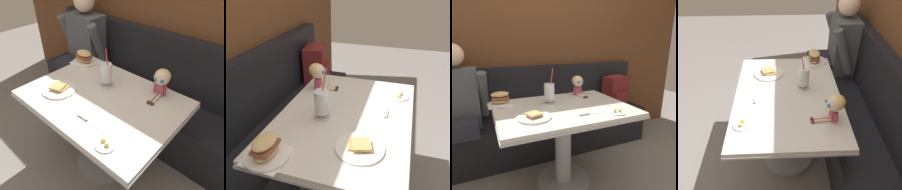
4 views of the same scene
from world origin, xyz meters
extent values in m
plane|color=gray|center=(0.00, 0.00, 0.00)|extent=(8.00, 8.00, 0.00)
cube|color=black|center=(0.00, 0.77, 0.23)|extent=(2.60, 0.48, 0.45)
cube|color=black|center=(0.00, 0.96, 0.73)|extent=(2.60, 0.10, 0.55)
cube|color=silver|center=(0.00, 0.18, 0.72)|extent=(1.10, 0.80, 0.03)
cube|color=#B7BABF|center=(0.00, 0.18, 0.70)|extent=(1.11, 0.81, 0.02)
cylinder|color=#A5A8AD|center=(0.00, 0.18, 0.37)|extent=(0.14, 0.14, 0.65)
cylinder|color=gray|center=(0.00, 0.18, 0.02)|extent=(0.48, 0.48, 0.04)
cylinder|color=white|center=(-0.29, 0.03, 0.75)|extent=(0.25, 0.25, 0.01)
cube|color=tan|center=(-0.29, 0.04, 0.76)|extent=(0.11, 0.11, 0.01)
cube|color=tan|center=(-0.29, 0.02, 0.78)|extent=(0.12, 0.12, 0.01)
cylinder|color=silver|center=(-0.08, 0.30, 0.74)|extent=(0.10, 0.10, 0.01)
cylinder|color=silver|center=(-0.08, 0.30, 0.77)|extent=(0.03, 0.03, 0.03)
cylinder|color=silver|center=(-0.08, 0.30, 0.85)|extent=(0.09, 0.09, 0.14)
cylinder|color=pink|center=(-0.08, 0.30, 0.84)|extent=(0.08, 0.08, 0.12)
cylinder|color=#DB383D|center=(-0.06, 0.30, 0.95)|extent=(0.02, 0.05, 0.22)
cube|color=white|center=(-0.48, 0.44, 0.74)|extent=(0.21, 0.21, 0.00)
cylinder|color=white|center=(-0.48, 0.44, 0.75)|extent=(0.22, 0.22, 0.01)
ellipsoid|color=tan|center=(-0.48, 0.44, 0.77)|extent=(0.15, 0.10, 0.04)
cube|color=#995138|center=(-0.48, 0.44, 0.80)|extent=(0.14, 0.09, 0.02)
ellipsoid|color=tan|center=(-0.48, 0.44, 0.83)|extent=(0.15, 0.10, 0.04)
cylinder|color=white|center=(0.32, -0.13, 0.74)|extent=(0.12, 0.12, 0.01)
sphere|color=#F4E07A|center=(0.30, -0.12, 0.76)|extent=(0.03, 0.03, 0.03)
sphere|color=#F4E07A|center=(0.34, -0.13, 0.76)|extent=(0.03, 0.03, 0.03)
cube|color=silver|center=(0.19, -0.06, 0.74)|extent=(0.14, 0.02, 0.00)
cube|color=#B2B5BA|center=(0.07, -0.06, 0.75)|extent=(0.09, 0.02, 0.01)
cube|color=#B74C6B|center=(0.29, 0.47, 0.78)|extent=(0.07, 0.05, 0.08)
sphere|color=beige|center=(0.29, 0.47, 0.88)|extent=(0.11, 0.11, 0.11)
ellipsoid|color=#D8B766|center=(0.29, 0.49, 0.89)|extent=(0.12, 0.12, 0.10)
sphere|color=#2D6BB2|center=(0.27, 0.42, 0.88)|extent=(0.03, 0.03, 0.03)
sphere|color=#2D6BB2|center=(0.31, 0.43, 0.88)|extent=(0.03, 0.03, 0.03)
cylinder|color=beige|center=(0.28, 0.39, 0.75)|extent=(0.03, 0.12, 0.02)
cylinder|color=beige|center=(0.31, 0.40, 0.75)|extent=(0.03, 0.12, 0.02)
sphere|color=#4C2819|center=(0.29, 0.33, 0.75)|extent=(0.03, 0.03, 0.03)
sphere|color=#4C2819|center=(0.32, 0.34, 0.75)|extent=(0.03, 0.03, 0.03)
cylinder|color=#B74C6B|center=(0.25, 0.47, 0.79)|extent=(0.02, 0.02, 0.07)
cylinder|color=#B74C6B|center=(0.33, 0.48, 0.79)|extent=(0.02, 0.02, 0.07)
cube|color=#4C5156|center=(-0.83, 0.80, 0.74)|extent=(0.38, 0.24, 0.58)
sphere|color=beige|center=(-0.83, 0.80, 1.16)|extent=(0.21, 0.21, 0.21)
cube|color=#23232D|center=(-0.83, 0.62, 0.52)|extent=(0.34, 0.36, 0.14)
cylinder|color=#4C5156|center=(-1.06, 0.75, 0.77)|extent=(0.09, 0.25, 0.48)
cylinder|color=#4C5156|center=(-0.60, 0.75, 0.77)|extent=(0.09, 0.25, 0.48)
camera|label=1|loc=(0.85, -0.67, 1.64)|focal=33.81mm
camera|label=2|loc=(-1.20, -0.14, 1.55)|focal=37.95mm
camera|label=3|loc=(-0.61, -1.26, 1.27)|focal=31.50mm
camera|label=4|loc=(1.37, 0.14, 1.80)|focal=36.22mm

